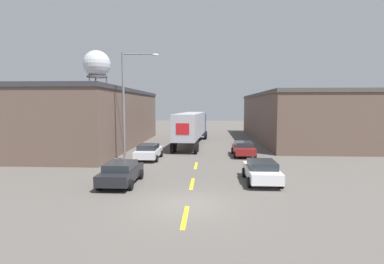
{
  "coord_description": "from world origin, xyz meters",
  "views": [
    {
      "loc": [
        0.97,
        -13.85,
        4.71
      ],
      "look_at": [
        -0.42,
        11.51,
        2.46
      ],
      "focal_mm": 28.0,
      "sensor_mm": 36.0,
      "label": 1
    }
  ],
  "objects_px": {
    "parked_car_right_mid": "(243,148)",
    "parked_car_left_far": "(149,151)",
    "street_lamp": "(128,98)",
    "semi_truck": "(192,125)",
    "parked_car_left_near": "(121,172)",
    "parked_car_right_near": "(262,171)",
    "water_tower": "(97,65)"
  },
  "relations": [
    {
      "from": "parked_car_right_mid",
      "to": "parked_car_left_far",
      "type": "distance_m",
      "value": 8.8
    },
    {
      "from": "parked_car_left_far",
      "to": "street_lamp",
      "type": "xyz_separation_m",
      "value": [
        -1.71,
        -0.28,
        4.61
      ]
    },
    {
      "from": "parked_car_right_mid",
      "to": "street_lamp",
      "type": "relative_size",
      "value": 0.45
    },
    {
      "from": "semi_truck",
      "to": "street_lamp",
      "type": "xyz_separation_m",
      "value": [
        -4.99,
        -10.5,
        2.96
      ]
    },
    {
      "from": "semi_truck",
      "to": "parked_car_right_mid",
      "type": "distance_m",
      "value": 9.66
    },
    {
      "from": "semi_truck",
      "to": "parked_car_left_far",
      "type": "distance_m",
      "value": 10.86
    },
    {
      "from": "semi_truck",
      "to": "parked_car_left_far",
      "type": "xyz_separation_m",
      "value": [
        -3.28,
        -10.22,
        -1.65
      ]
    },
    {
      "from": "parked_car_left_near",
      "to": "parked_car_right_mid",
      "type": "bearing_deg",
      "value": 51.18
    },
    {
      "from": "street_lamp",
      "to": "parked_car_right_near",
      "type": "bearing_deg",
      "value": -34.86
    },
    {
      "from": "parked_car_right_mid",
      "to": "parked_car_left_near",
      "type": "xyz_separation_m",
      "value": [
        -8.51,
        -10.57,
        0.0
      ]
    },
    {
      "from": "parked_car_left_far",
      "to": "water_tower",
      "type": "distance_m",
      "value": 41.59
    },
    {
      "from": "parked_car_right_near",
      "to": "parked_car_left_far",
      "type": "relative_size",
      "value": 1.0
    },
    {
      "from": "semi_truck",
      "to": "parked_car_left_far",
      "type": "height_order",
      "value": "semi_truck"
    },
    {
      "from": "parked_car_right_mid",
      "to": "street_lamp",
      "type": "distance_m",
      "value": 11.49
    },
    {
      "from": "parked_car_left_near",
      "to": "water_tower",
      "type": "bearing_deg",
      "value": 112.04
    },
    {
      "from": "parked_car_right_mid",
      "to": "parked_car_right_near",
      "type": "distance_m",
      "value": 9.66
    },
    {
      "from": "parked_car_left_near",
      "to": "water_tower",
      "type": "xyz_separation_m",
      "value": [
        -17.75,
        43.85,
        12.29
      ]
    },
    {
      "from": "parked_car_right_near",
      "to": "parked_car_left_far",
      "type": "bearing_deg",
      "value": 139.01
    },
    {
      "from": "parked_car_left_far",
      "to": "water_tower",
      "type": "relative_size",
      "value": 0.26
    },
    {
      "from": "water_tower",
      "to": "street_lamp",
      "type": "bearing_deg",
      "value": -65.87
    },
    {
      "from": "parked_car_right_mid",
      "to": "parked_car_right_near",
      "type": "relative_size",
      "value": 1.0
    },
    {
      "from": "semi_truck",
      "to": "street_lamp",
      "type": "relative_size",
      "value": 1.72
    },
    {
      "from": "semi_truck",
      "to": "street_lamp",
      "type": "distance_m",
      "value": 12.0
    },
    {
      "from": "street_lamp",
      "to": "parked_car_right_mid",
      "type": "bearing_deg",
      "value": 14.02
    },
    {
      "from": "semi_truck",
      "to": "parked_car_left_far",
      "type": "bearing_deg",
      "value": -104.13
    },
    {
      "from": "parked_car_left_near",
      "to": "parked_car_left_far",
      "type": "relative_size",
      "value": 1.0
    },
    {
      "from": "parked_car_left_far",
      "to": "water_tower",
      "type": "bearing_deg",
      "value": 116.54
    },
    {
      "from": "parked_car_right_mid",
      "to": "water_tower",
      "type": "bearing_deg",
      "value": 128.28
    },
    {
      "from": "parked_car_left_far",
      "to": "parked_car_right_near",
      "type": "bearing_deg",
      "value": -40.99
    },
    {
      "from": "semi_truck",
      "to": "parked_car_left_far",
      "type": "relative_size",
      "value": 3.8
    },
    {
      "from": "semi_truck",
      "to": "water_tower",
      "type": "bearing_deg",
      "value": 133.39
    },
    {
      "from": "parked_car_right_near",
      "to": "water_tower",
      "type": "height_order",
      "value": "water_tower"
    }
  ]
}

